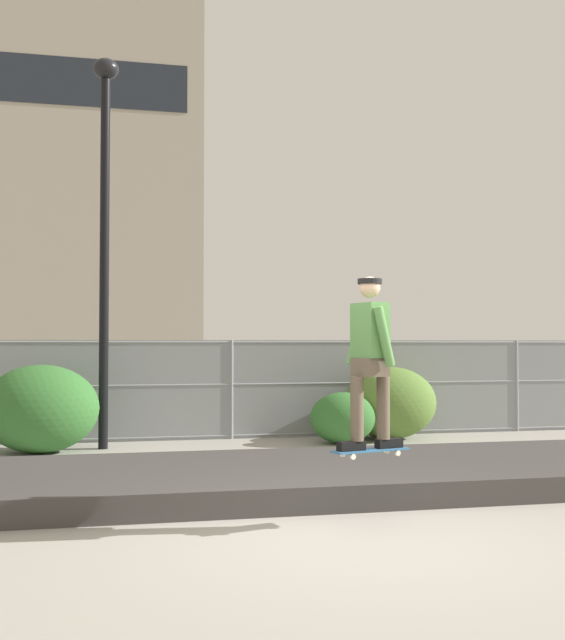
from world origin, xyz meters
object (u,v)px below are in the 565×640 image
parked_car_mid (340,383)px  shrub_left (41,409)px  shrub_right (390,403)px  street_lamp (105,204)px  skateboard (370,451)px  skater (370,351)px  parked_car_near (37,386)px  shrub_center (343,418)px

parked_car_mid → shrub_left: (-6.45, -4.59, -0.12)m
parked_car_mid → shrub_right: 4.09m
street_lamp → skateboard: bearing=-66.8°
skater → parked_car_mid: skater is taller
shrub_left → shrub_right: (6.21, 0.51, -0.05)m
skateboard → street_lamp: street_lamp is taller
street_lamp → shrub_right: (5.23, 0.20, -3.50)m
skater → parked_car_mid: bearing=74.9°
skater → street_lamp: street_lamp is taller
parked_car_mid → parked_car_near: bearing=179.4°
skater → parked_car_near: 11.36m
street_lamp → skater: bearing=-66.8°
skater → shrub_left: skater is taller
skater → shrub_center: size_ratio=1.43×
street_lamp → parked_car_mid: size_ratio=1.50×
parked_car_near → parked_car_mid: (6.96, -0.08, 0.00)m
parked_car_mid → shrub_center: 4.72m
skateboard → parked_car_mid: 10.83m
street_lamp → shrub_center: (4.16, -0.24, -3.71)m
street_lamp → parked_car_near: 5.69m
parked_car_mid → shrub_right: parked_car_mid is taller
street_lamp → parked_car_mid: bearing=38.1°
skater → parked_car_mid: (2.82, 10.46, -0.87)m
parked_car_mid → shrub_right: (-0.23, -4.08, -0.16)m
skater → shrub_center: 6.25m
skateboard → parked_car_mid: size_ratio=0.18×
skateboard → skater: size_ratio=0.49×
skater → shrub_left: bearing=121.7°
skateboard → shrub_center: size_ratio=0.70×
shrub_left → shrub_center: (5.15, 0.07, -0.26)m
skater → shrub_left: 6.97m
shrub_center → shrub_right: bearing=22.8°
skater → parked_car_near: skater is taller
skateboard → shrub_center: (1.52, 5.93, -0.28)m
street_lamp → shrub_center: bearing=-3.3°
street_lamp → parked_car_near: street_lamp is taller
skater → shrub_left: (-3.63, 5.87, -0.99)m
street_lamp → shrub_left: bearing=-162.6°
street_lamp → shrub_right: 6.29m
parked_car_near → parked_car_mid: 6.96m
skater → shrub_right: 6.96m
street_lamp → parked_car_mid: street_lamp is taller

